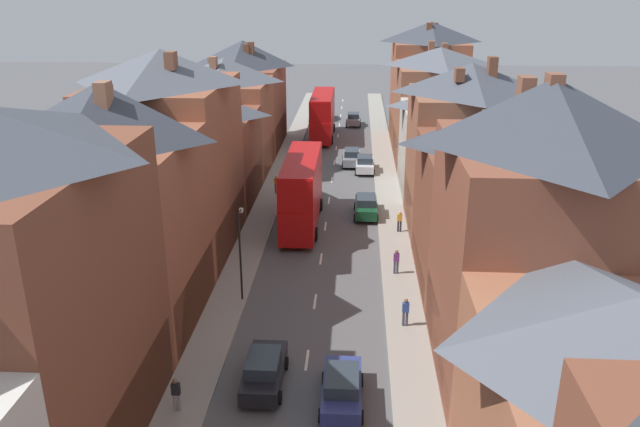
# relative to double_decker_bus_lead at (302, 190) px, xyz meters

# --- Properties ---
(pavement_left) EXTENTS (2.20, 104.00, 0.14)m
(pavement_left) POSITION_rel_double_decker_bus_lead_xyz_m (-3.29, 7.80, -2.75)
(pavement_left) COLOR gray
(pavement_left) RESTS_ON ground
(pavement_right) EXTENTS (2.20, 104.00, 0.14)m
(pavement_right) POSITION_rel_double_decker_bus_lead_xyz_m (6.91, 7.80, -2.75)
(pavement_right) COLOR gray
(pavement_right) RESTS_ON ground
(centre_line_dashes) EXTENTS (0.14, 97.80, 0.01)m
(centre_line_dashes) POSITION_rel_double_decker_bus_lead_xyz_m (1.81, 5.80, -2.81)
(centre_line_dashes) COLOR silver
(centre_line_dashes) RESTS_ON ground
(terrace_row_left) EXTENTS (8.00, 71.27, 14.01)m
(terrace_row_left) POSITION_rel_double_decker_bus_lead_xyz_m (-8.38, -6.55, 3.21)
(terrace_row_left) COLOR silver
(terrace_row_left) RESTS_ON ground
(terrace_row_right) EXTENTS (8.00, 73.69, 14.04)m
(terrace_row_right) POSITION_rel_double_decker_bus_lead_xyz_m (11.99, -5.24, 3.17)
(terrace_row_right) COLOR brown
(terrace_row_right) RESTS_ON ground
(double_decker_bus_lead) EXTENTS (2.74, 10.80, 5.30)m
(double_decker_bus_lead) POSITION_rel_double_decker_bus_lead_xyz_m (0.00, 0.00, 0.00)
(double_decker_bus_lead) COLOR #B70F0F
(double_decker_bus_lead) RESTS_ON ground
(double_decker_bus_mid_street) EXTENTS (2.74, 10.80, 5.30)m
(double_decker_bus_mid_street) POSITION_rel_double_decker_bus_lead_xyz_m (0.00, 28.46, 0.00)
(double_decker_bus_mid_street) COLOR #B70F0F
(double_decker_bus_mid_street) RESTS_ON ground
(car_near_blue) EXTENTS (1.90, 3.89, 1.57)m
(car_near_blue) POSITION_rel_double_decker_bus_lead_xyz_m (0.01, 39.58, -2.02)
(car_near_blue) COLOR #4C515B
(car_near_blue) RESTS_ON ground
(car_near_silver) EXTENTS (1.90, 4.24, 1.65)m
(car_near_silver) POSITION_rel_double_decker_bus_lead_xyz_m (3.61, -21.49, -1.98)
(car_near_silver) COLOR navy
(car_near_silver) RESTS_ON ground
(car_parked_left_a) EXTENTS (1.90, 3.97, 1.65)m
(car_parked_left_a) POSITION_rel_double_decker_bus_lead_xyz_m (4.91, 14.50, -1.99)
(car_parked_left_a) COLOR silver
(car_parked_left_a) RESTS_ON ground
(car_parked_right_a) EXTENTS (1.90, 4.07, 1.60)m
(car_parked_right_a) POSITION_rel_double_decker_bus_lead_xyz_m (-1.29, 37.62, -2.01)
(car_parked_right_a) COLOR #4C515B
(car_parked_right_a) RESTS_ON ground
(car_mid_black) EXTENTS (1.90, 3.87, 1.66)m
(car_mid_black) POSITION_rel_double_decker_bus_lead_xyz_m (3.61, 35.64, -1.98)
(car_mid_black) COLOR gray
(car_mid_black) RESTS_ON ground
(car_parked_left_b) EXTENTS (1.90, 4.30, 1.70)m
(car_parked_left_b) POSITION_rel_double_decker_bus_lead_xyz_m (4.91, 2.21, -1.96)
(car_parked_left_b) COLOR #144728
(car_parked_left_b) RESTS_ON ground
(car_mid_white) EXTENTS (1.90, 4.37, 1.67)m
(car_mid_white) POSITION_rel_double_decker_bus_lead_xyz_m (3.61, 16.96, -1.98)
(car_mid_white) COLOR gray
(car_mid_white) RESTS_ON ground
(car_parked_right_b) EXTENTS (1.90, 4.30, 1.65)m
(car_parked_right_b) POSITION_rel_double_decker_bus_lead_xyz_m (0.01, -20.36, -1.98)
(car_parked_right_b) COLOR black
(car_parked_right_b) RESTS_ON ground
(pedestrian_near_right) EXTENTS (0.36, 0.22, 1.61)m
(pedestrian_near_right) POSITION_rel_double_decker_bus_lead_xyz_m (-3.45, -22.55, -1.78)
(pedestrian_near_right) COLOR gray
(pedestrian_near_right) RESTS_ON pavement_left
(pedestrian_mid_left) EXTENTS (0.36, 0.22, 1.61)m
(pedestrian_mid_left) POSITION_rel_double_decker_bus_lead_xyz_m (6.83, -14.83, -1.78)
(pedestrian_mid_left) COLOR #3D4256
(pedestrian_mid_left) RESTS_ON pavement_right
(pedestrian_mid_right) EXTENTS (0.36, 0.22, 1.61)m
(pedestrian_mid_right) POSITION_rel_double_decker_bus_lead_xyz_m (6.70, -8.42, -1.78)
(pedestrian_mid_right) COLOR #3D4256
(pedestrian_mid_right) RESTS_ON pavement_right
(pedestrian_far_left) EXTENTS (0.36, 0.22, 1.61)m
(pedestrian_far_left) POSITION_rel_double_decker_bus_lead_xyz_m (7.34, -1.28, -1.78)
(pedestrian_far_left) COLOR #23232D
(pedestrian_far_left) RESTS_ON pavement_right
(pedestrian_far_right) EXTENTS (0.36, 0.22, 1.61)m
(pedestrian_far_right) POSITION_rel_double_decker_bus_lead_xyz_m (-2.87, 7.15, -1.78)
(pedestrian_far_right) COLOR brown
(pedestrian_far_right) RESTS_ON pavement_left
(street_lamp) EXTENTS (0.20, 1.12, 5.50)m
(street_lamp) POSITION_rel_double_decker_bus_lead_xyz_m (-2.44, -12.21, 0.43)
(street_lamp) COLOR black
(street_lamp) RESTS_ON ground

